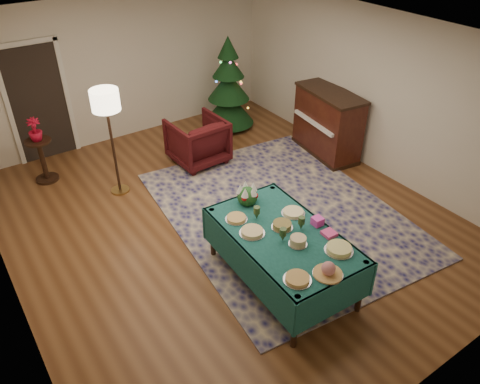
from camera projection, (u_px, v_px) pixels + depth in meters
room_shell at (223, 139)px, 6.39m from camera, size 7.00×7.00×7.00m
doorway at (38, 101)px, 8.16m from camera, size 1.08×0.04×2.16m
rug at (280, 212)px, 7.25m from camera, size 3.63×4.52×0.02m
buffet_table at (283, 244)px, 5.69m from camera, size 1.24×2.03×0.77m
platter_0 at (297, 279)px, 4.94m from camera, size 0.31×0.31×0.05m
platter_1 at (328, 270)px, 4.98m from camera, size 0.33×0.33×0.17m
platter_2 at (339, 249)px, 5.33m from camera, size 0.33×0.33×0.06m
platter_3 at (298, 241)px, 5.41m from camera, size 0.22×0.22×0.10m
platter_4 at (252, 232)px, 5.59m from camera, size 0.31×0.31×0.05m
platter_5 at (282, 225)px, 5.68m from camera, size 0.27×0.27×0.07m
platter_6 at (293, 212)px, 5.93m from camera, size 0.30×0.30×0.04m
platter_7 at (236, 218)px, 5.83m from camera, size 0.28×0.28×0.04m
goblet_0 at (257, 213)px, 5.80m from camera, size 0.08×0.08×0.18m
goblet_1 at (301, 223)px, 5.62m from camera, size 0.08×0.08×0.18m
goblet_2 at (283, 234)px, 5.44m from camera, size 0.08×0.08×0.18m
napkin_stack at (329, 233)px, 5.57m from camera, size 0.16×0.16×0.04m
gift_box at (317, 221)px, 5.72m from camera, size 0.13×0.13×0.10m
centerpiece at (247, 194)px, 6.06m from camera, size 0.28×0.28×0.32m
armchair at (197, 139)px, 8.33m from camera, size 0.93×0.87×0.92m
floor_lamp at (106, 107)px, 6.94m from camera, size 0.43×0.43×1.77m
side_table at (43, 161)px, 7.86m from camera, size 0.42×0.42×0.76m
potted_plant at (36, 134)px, 7.58m from camera, size 0.22×0.39×0.22m
christmas_tree at (229, 88)px, 9.36m from camera, size 1.29×1.29×1.87m
piano at (327, 124)px, 8.54m from camera, size 0.83×1.47×1.21m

